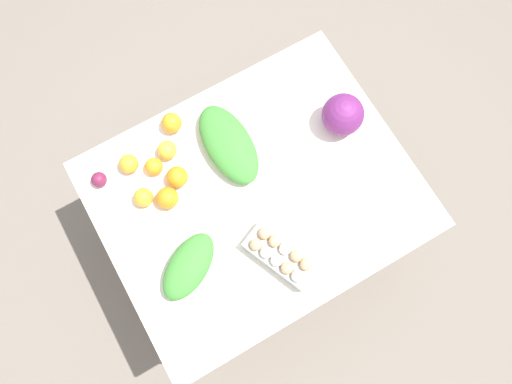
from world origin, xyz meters
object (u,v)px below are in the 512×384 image
at_px(orange_3, 167,198).
at_px(orange_4, 172,123).
at_px(beet_root, 99,180).
at_px(orange_0, 154,166).
at_px(orange_1, 129,164).
at_px(greens_bunch_kale, 189,266).
at_px(greens_bunch_scallion, 228,144).
at_px(orange_5, 167,150).
at_px(orange_2, 177,177).
at_px(cabbage_purple, 343,115).
at_px(orange_6, 143,197).
at_px(egg_carton, 281,256).

relative_size(orange_3, orange_4, 1.06).
distance_m(beet_root, orange_3, 0.27).
relative_size(orange_0, orange_1, 0.92).
bearing_deg(greens_bunch_kale, orange_4, 68.91).
bearing_deg(greens_bunch_scallion, orange_5, 155.08).
distance_m(orange_4, orange_5, 0.11).
relative_size(beet_root, orange_2, 0.72).
xyz_separation_m(greens_bunch_scallion, beet_root, (-0.47, 0.12, -0.02)).
height_order(orange_3, orange_5, orange_3).
distance_m(cabbage_purple, orange_2, 0.65).
relative_size(orange_0, orange_4, 0.86).
xyz_separation_m(greens_bunch_kale, beet_root, (-0.14, 0.44, -0.01)).
bearing_deg(orange_6, orange_0, 45.45).
bearing_deg(orange_1, orange_5, -8.81).
height_order(greens_bunch_scallion, beet_root, greens_bunch_scallion).
xyz_separation_m(beet_root, orange_5, (0.27, -0.03, 0.01)).
bearing_deg(orange_6, cabbage_purple, -7.14).
bearing_deg(greens_bunch_scallion, cabbage_purple, -16.12).
xyz_separation_m(orange_3, orange_5, (0.08, 0.17, -0.00)).
xyz_separation_m(cabbage_purple, orange_2, (-0.64, 0.10, -0.04)).
bearing_deg(orange_3, greens_bunch_scallion, 13.46).
height_order(orange_0, orange_2, orange_2).
distance_m(greens_bunch_kale, beet_root, 0.47).
relative_size(orange_2, orange_4, 1.03).
bearing_deg(orange_1, orange_2, -45.80).
bearing_deg(beet_root, orange_5, -5.39).
bearing_deg(greens_bunch_scallion, orange_3, -166.54).
bearing_deg(orange_3, orange_2, 38.37).
xyz_separation_m(egg_carton, beet_root, (-0.43, 0.57, -0.02)).
bearing_deg(egg_carton, orange_0, -178.35).
distance_m(greens_bunch_kale, orange_4, 0.54).
relative_size(greens_bunch_kale, orange_4, 3.35).
bearing_deg(orange_0, orange_6, -134.55).
xyz_separation_m(egg_carton, orange_0, (-0.23, 0.51, -0.01)).
distance_m(orange_1, orange_2, 0.19).
relative_size(orange_0, orange_3, 0.82).
height_order(egg_carton, orange_1, egg_carton).
bearing_deg(orange_0, greens_bunch_kale, -98.84).
distance_m(greens_bunch_scallion, orange_1, 0.37).
bearing_deg(egg_carton, greens_bunch_kale, -136.09).
height_order(greens_bunch_scallion, orange_3, greens_bunch_scallion).
height_order(beet_root, orange_5, orange_5).
bearing_deg(orange_0, orange_5, 24.02).
relative_size(orange_2, orange_5, 1.10).
distance_m(orange_2, orange_5, 0.11).
bearing_deg(greens_bunch_scallion, beet_root, 165.66).
distance_m(orange_1, orange_3, 0.20).
bearing_deg(cabbage_purple, greens_bunch_scallion, 163.88).
height_order(egg_carton, orange_5, egg_carton).
bearing_deg(greens_bunch_kale, orange_5, 72.64).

